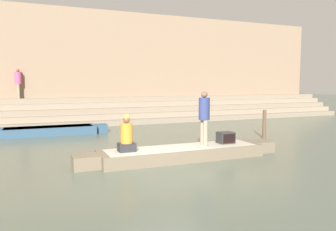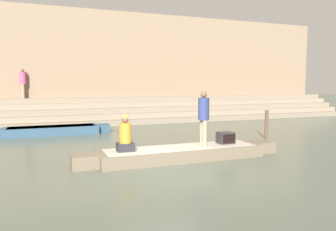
# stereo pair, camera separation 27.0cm
# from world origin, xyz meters

# --- Properties ---
(ground_plane) EXTENTS (120.00, 120.00, 0.00)m
(ground_plane) POSITION_xyz_m (0.00, 0.00, 0.00)
(ground_plane) COLOR #566051
(ghat_steps) EXTENTS (36.00, 2.75, 1.54)m
(ghat_steps) POSITION_xyz_m (0.00, 11.58, 0.57)
(ghat_steps) COLOR gray
(ghat_steps) RESTS_ON ground
(back_wall) EXTENTS (34.20, 1.28, 7.00)m
(back_wall) POSITION_xyz_m (0.00, 13.18, 3.47)
(back_wall) COLOR #937A60
(back_wall) RESTS_ON ground
(rowboat_main) EXTENTS (6.75, 1.41, 0.38)m
(rowboat_main) POSITION_xyz_m (0.98, 0.95, 0.21)
(rowboat_main) COLOR #756651
(rowboat_main) RESTS_ON ground
(person_standing) EXTENTS (0.36, 0.36, 1.75)m
(person_standing) POSITION_xyz_m (1.73, 0.91, 1.39)
(person_standing) COLOR gray
(person_standing) RESTS_ON rowboat_main
(person_rowing) EXTENTS (0.50, 0.39, 1.10)m
(person_rowing) POSITION_xyz_m (-0.82, 1.00, 0.82)
(person_rowing) COLOR #28282D
(person_rowing) RESTS_ON rowboat_main
(tv_set) EXTENTS (0.53, 0.43, 0.38)m
(tv_set) POSITION_xyz_m (2.63, 1.03, 0.57)
(tv_set) COLOR #2D2D2D
(tv_set) RESTS_ON rowboat_main
(moored_boat_shore) EXTENTS (5.36, 1.16, 0.40)m
(moored_boat_shore) POSITION_xyz_m (-2.67, 7.75, 0.21)
(moored_boat_shore) COLOR #33516B
(moored_boat_shore) RESTS_ON ground
(mooring_post) EXTENTS (0.15, 0.15, 1.25)m
(mooring_post) POSITION_xyz_m (5.92, 3.11, 0.63)
(mooring_post) COLOR brown
(mooring_post) RESTS_ON ground
(person_on_steps) EXTENTS (0.36, 0.36, 1.70)m
(person_on_steps) POSITION_xyz_m (-4.05, 12.31, 2.51)
(person_on_steps) COLOR gray
(person_on_steps) RESTS_ON ghat_steps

